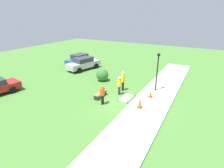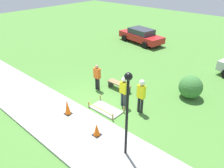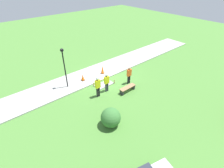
{
  "view_description": "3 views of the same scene",
  "coord_description": "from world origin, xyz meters",
  "px_view_note": "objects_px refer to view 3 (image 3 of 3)",
  "views": [
    {
      "loc": [
        -11.37,
        -4.79,
        6.7
      ],
      "look_at": [
        0.89,
        2.05,
        1.08
      ],
      "focal_mm": 28.0,
      "sensor_mm": 36.0,
      "label": 1
    },
    {
      "loc": [
        7.4,
        -6.12,
        6.56
      ],
      "look_at": [
        0.39,
        1.75,
        0.9
      ],
      "focal_mm": 35.0,
      "sensor_mm": 36.0,
      "label": 2
    },
    {
      "loc": [
        8.89,
        11.05,
        8.59
      ],
      "look_at": [
        1.13,
        1.98,
        0.81
      ],
      "focal_mm": 28.0,
      "sensor_mm": 36.0,
      "label": 3
    }
  ],
  "objects_px": {
    "bystander_in_orange_shirt": "(129,74)",
    "lamppost_near": "(64,62)",
    "traffic_cone_far_patch": "(83,77)",
    "worker_assistant": "(107,81)",
    "park_bench": "(128,88)",
    "traffic_cone_near_patch": "(102,70)",
    "worker_supervisor": "(98,85)"
  },
  "relations": [
    {
      "from": "worker_supervisor",
      "to": "traffic_cone_far_patch",
      "type": "bearing_deg",
      "value": -96.56
    },
    {
      "from": "park_bench",
      "to": "worker_supervisor",
      "type": "height_order",
      "value": "worker_supervisor"
    },
    {
      "from": "traffic_cone_far_patch",
      "to": "park_bench",
      "type": "bearing_deg",
      "value": 117.06
    },
    {
      "from": "worker_supervisor",
      "to": "lamppost_near",
      "type": "distance_m",
      "value": 3.3
    },
    {
      "from": "worker_supervisor",
      "to": "traffic_cone_near_patch",
      "type": "bearing_deg",
      "value": -133.46
    },
    {
      "from": "traffic_cone_far_patch",
      "to": "bystander_in_orange_shirt",
      "type": "height_order",
      "value": "bystander_in_orange_shirt"
    },
    {
      "from": "traffic_cone_near_patch",
      "to": "worker_assistant",
      "type": "bearing_deg",
      "value": 59.07
    },
    {
      "from": "park_bench",
      "to": "lamppost_near",
      "type": "distance_m",
      "value": 5.61
    },
    {
      "from": "worker_assistant",
      "to": "bystander_in_orange_shirt",
      "type": "relative_size",
      "value": 1.05
    },
    {
      "from": "bystander_in_orange_shirt",
      "to": "lamppost_near",
      "type": "height_order",
      "value": "lamppost_near"
    },
    {
      "from": "traffic_cone_near_patch",
      "to": "bystander_in_orange_shirt",
      "type": "xyz_separation_m",
      "value": [
        -0.77,
        2.84,
        0.41
      ]
    },
    {
      "from": "traffic_cone_near_patch",
      "to": "bystander_in_orange_shirt",
      "type": "relative_size",
      "value": 0.51
    },
    {
      "from": "traffic_cone_near_patch",
      "to": "lamppost_near",
      "type": "height_order",
      "value": "lamppost_near"
    },
    {
      "from": "park_bench",
      "to": "traffic_cone_far_patch",
      "type": "bearing_deg",
      "value": -62.94
    },
    {
      "from": "traffic_cone_near_patch",
      "to": "worker_assistant",
      "type": "xyz_separation_m",
      "value": [
        1.51,
        2.51,
        0.5
      ]
    },
    {
      "from": "worker_supervisor",
      "to": "bystander_in_orange_shirt",
      "type": "bearing_deg",
      "value": 176.39
    },
    {
      "from": "worker_assistant",
      "to": "park_bench",
      "type": "bearing_deg",
      "value": 137.52
    },
    {
      "from": "traffic_cone_far_patch",
      "to": "worker_assistant",
      "type": "relative_size",
      "value": 0.35
    },
    {
      "from": "worker_supervisor",
      "to": "bystander_in_orange_shirt",
      "type": "relative_size",
      "value": 1.14
    },
    {
      "from": "traffic_cone_far_patch",
      "to": "bystander_in_orange_shirt",
      "type": "distance_m",
      "value": 4.23
    },
    {
      "from": "park_bench",
      "to": "worker_assistant",
      "type": "xyz_separation_m",
      "value": [
        1.29,
        -1.18,
        0.7
      ]
    },
    {
      "from": "traffic_cone_near_patch",
      "to": "bystander_in_orange_shirt",
      "type": "bearing_deg",
      "value": 105.13
    },
    {
      "from": "bystander_in_orange_shirt",
      "to": "traffic_cone_far_patch",
      "type": "bearing_deg",
      "value": -45.41
    },
    {
      "from": "traffic_cone_near_patch",
      "to": "traffic_cone_far_patch",
      "type": "distance_m",
      "value": 2.19
    },
    {
      "from": "worker_assistant",
      "to": "bystander_in_orange_shirt",
      "type": "height_order",
      "value": "worker_assistant"
    },
    {
      "from": "traffic_cone_near_patch",
      "to": "worker_assistant",
      "type": "relative_size",
      "value": 0.48
    },
    {
      "from": "lamppost_near",
      "to": "traffic_cone_far_patch",
      "type": "bearing_deg",
      "value": -179.19
    },
    {
      "from": "traffic_cone_near_patch",
      "to": "lamppost_near",
      "type": "relative_size",
      "value": 0.23
    },
    {
      "from": "bystander_in_orange_shirt",
      "to": "lamppost_near",
      "type": "distance_m",
      "value": 5.62
    },
    {
      "from": "lamppost_near",
      "to": "bystander_in_orange_shirt",
      "type": "bearing_deg",
      "value": 146.71
    },
    {
      "from": "traffic_cone_far_patch",
      "to": "lamppost_near",
      "type": "relative_size",
      "value": 0.17
    },
    {
      "from": "park_bench",
      "to": "bystander_in_orange_shirt",
      "type": "distance_m",
      "value": 1.43
    }
  ]
}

